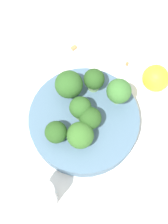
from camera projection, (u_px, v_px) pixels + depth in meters
The scene contains 13 objects.
ground_plane at pixel (84, 124), 0.62m from camera, with size 3.00×3.00×0.00m, color white.
bowl at pixel (84, 121), 0.61m from camera, with size 0.18×0.18×0.03m, color slate.
broccoli_floret_0 at pixel (90, 119), 0.56m from camera, with size 0.03×0.03×0.05m.
broccoli_floret_1 at pixel (80, 136), 0.56m from camera, with size 0.04×0.04×0.05m.
broccoli_floret_2 at pixel (80, 109), 0.57m from camera, with size 0.03×0.03×0.05m.
broccoli_floret_3 at pixel (119, 92), 0.57m from camera, with size 0.04×0.04×0.06m.
broccoli_floret_4 at pixel (69, 85), 0.58m from camera, with size 0.04×0.04×0.05m.
broccoli_floret_5 at pixel (94, 80), 0.59m from camera, with size 0.03×0.03×0.05m.
broccoli_floret_6 at pixel (56, 132), 0.56m from camera, with size 0.03×0.03×0.04m.
pepper_shaker at pixel (45, 195), 0.54m from camera, with size 0.03×0.03×0.08m.
lemon_wedge at pixel (156, 78), 0.63m from camera, with size 0.05×0.05×0.05m, color yellow.
almond_crumb_0 at pixel (74, 47), 0.67m from camera, with size 0.01×0.01×0.01m, color #AD7F4C.
almond_crumb_1 at pixel (127, 64), 0.66m from camera, with size 0.01×0.00×0.01m, color olive.
Camera 1 is at (-0.14, 0.13, 0.59)m, focal length 60.00 mm.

